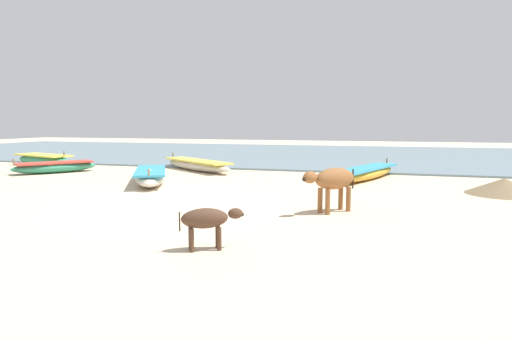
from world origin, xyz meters
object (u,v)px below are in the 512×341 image
at_px(fishing_boat_0, 55,167).
at_px(cow_adult_brown, 333,180).
at_px(fishing_boat_3, 366,173).
at_px(fishing_boat_4, 197,165).
at_px(fishing_boat_6, 151,176).
at_px(calf_near_dark, 207,220).
at_px(fishing_boat_5, 43,160).

height_order(fishing_boat_0, cow_adult_brown, cow_adult_brown).
relative_size(fishing_boat_3, cow_adult_brown, 3.43).
bearing_deg(fishing_boat_4, fishing_boat_6, 128.76).
bearing_deg(fishing_boat_0, cow_adult_brown, 104.81).
height_order(fishing_boat_3, calf_near_dark, calf_near_dark).
relative_size(fishing_boat_5, fishing_boat_6, 1.03).
xyz_separation_m(fishing_boat_3, cow_adult_brown, (-0.43, -6.30, 0.50)).
xyz_separation_m(fishing_boat_0, calf_near_dark, (10.38, -8.43, 0.25)).
distance_m(cow_adult_brown, calf_near_dark, 3.98).
distance_m(fishing_boat_4, fishing_boat_6, 4.30).
xyz_separation_m(fishing_boat_0, fishing_boat_4, (5.26, 2.51, 0.00)).
bearing_deg(fishing_boat_3, fishing_boat_4, 101.28).
xyz_separation_m(fishing_boat_0, fishing_boat_3, (12.40, 1.51, -0.01)).
bearing_deg(calf_near_dark, fishing_boat_0, 110.95).
bearing_deg(fishing_boat_4, fishing_boat_3, -152.21).
relative_size(fishing_boat_3, calf_near_dark, 4.84).
relative_size(fishing_boat_6, cow_adult_brown, 2.72).
bearing_deg(cow_adult_brown, fishing_boat_4, -98.91).
relative_size(fishing_boat_0, cow_adult_brown, 2.26).
height_order(fishing_boat_0, fishing_boat_5, fishing_boat_5).
height_order(fishing_boat_6, calf_near_dark, calf_near_dark).
height_order(fishing_boat_5, cow_adult_brown, cow_adult_brown).
distance_m(fishing_boat_3, calf_near_dark, 10.15).
distance_m(fishing_boat_3, fishing_boat_4, 7.22).
distance_m(fishing_boat_0, fishing_boat_4, 5.83).
bearing_deg(fishing_boat_0, fishing_boat_5, -93.97).
relative_size(fishing_boat_6, calf_near_dark, 3.84).
relative_size(fishing_boat_0, fishing_boat_4, 0.70).
xyz_separation_m(fishing_boat_5, calf_near_dark, (13.03, -10.70, 0.20)).
height_order(fishing_boat_4, cow_adult_brown, cow_adult_brown).
xyz_separation_m(fishing_boat_6, calf_near_dark, (4.90, -6.65, 0.23)).
bearing_deg(fishing_boat_6, fishing_boat_0, -136.44).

